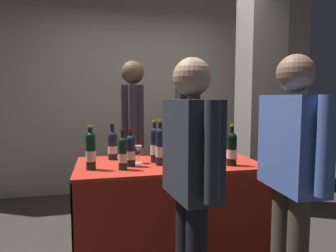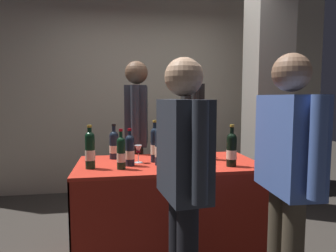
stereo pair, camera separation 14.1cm
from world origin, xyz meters
name	(u,v)px [view 1 (the left image)]	position (x,y,z in m)	size (l,w,h in m)	color
back_partition	(139,81)	(0.00, 1.89, 1.55)	(5.40, 0.12, 3.11)	#B2A893
concrete_pillar	(260,64)	(1.34, 0.94, 1.72)	(0.44, 0.44, 3.44)	gray
tasting_table	(168,192)	(0.00, 0.00, 0.54)	(1.47, 0.76, 0.79)	red
featured_wine_bottle	(232,148)	(0.46, -0.22, 0.93)	(0.08, 0.08, 0.32)	black
display_bottle_0	(113,145)	(-0.44, 0.22, 0.92)	(0.08, 0.08, 0.30)	#192333
display_bottle_1	(210,142)	(0.38, 0.05, 0.94)	(0.07, 0.07, 0.35)	black
display_bottle_2	(195,139)	(0.29, 0.19, 0.95)	(0.08, 0.08, 0.34)	black
display_bottle_3	(178,144)	(0.08, 0.01, 0.94)	(0.07, 0.07, 0.34)	black
display_bottle_4	(131,150)	(-0.31, -0.07, 0.92)	(0.07, 0.07, 0.29)	#192333
display_bottle_5	(155,144)	(-0.11, 0.03, 0.94)	(0.07, 0.07, 0.35)	#192333
display_bottle_6	(91,150)	(-0.61, -0.12, 0.94)	(0.07, 0.07, 0.33)	black
display_bottle_7	(123,153)	(-0.38, -0.17, 0.92)	(0.07, 0.07, 0.30)	black
display_bottle_8	(160,146)	(-0.08, -0.08, 0.94)	(0.07, 0.07, 0.36)	#192333
wine_glass_near_vendor	(201,152)	(0.26, -0.05, 0.88)	(0.07, 0.07, 0.12)	silver
wine_glass_mid	(177,146)	(0.13, 0.23, 0.88)	(0.08, 0.08, 0.13)	silver
wine_glass_near_taster	(138,150)	(-0.24, 0.02, 0.90)	(0.07, 0.07, 0.14)	silver
flower_vase	(187,147)	(0.11, -0.17, 0.94)	(0.08, 0.09, 0.42)	slate
vendor_presenter	(133,127)	(-0.21, 0.68, 1.02)	(0.26, 0.62, 1.69)	#4C4233
vendor_assistant	(187,123)	(0.41, 0.86, 1.04)	(0.25, 0.59, 1.72)	black
taster_foreground_right	(191,171)	(-0.04, -0.79, 0.91)	(0.25, 0.56, 1.54)	black
taster_foreground_left	(292,163)	(0.56, -0.83, 0.94)	(0.23, 0.62, 1.57)	#4C4233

